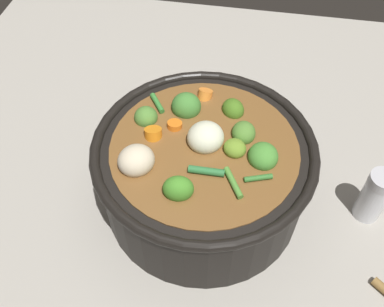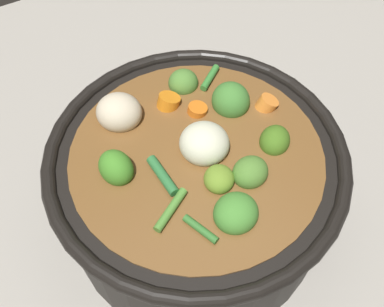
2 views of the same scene
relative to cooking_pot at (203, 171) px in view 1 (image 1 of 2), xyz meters
name	(u,v)px [view 1 (image 1 of 2)]	position (x,y,z in m)	size (l,w,h in m)	color
ground_plane	(203,198)	(0.00, 0.00, -0.07)	(1.10, 1.10, 0.00)	#9E998E
cooking_pot	(203,171)	(0.00, 0.00, 0.00)	(0.31, 0.31, 0.15)	black
salt_shaker	(375,196)	(0.25, 0.02, -0.02)	(0.04, 0.04, 0.09)	silver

